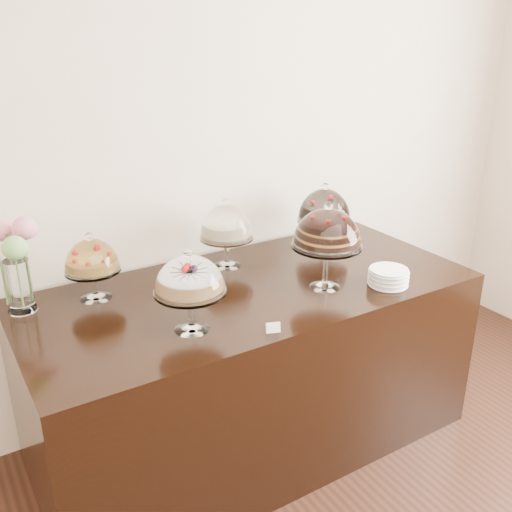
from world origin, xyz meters
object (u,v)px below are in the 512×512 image
display_counter (251,366)px  cake_stand_dark_choco (324,208)px  plate_stack (388,277)px  cake_stand_choco_layer (327,231)px  cake_stand_sugar_sponge (190,279)px  cake_stand_fruit_tart (92,259)px  cake_stand_cheesecake (226,225)px  flower_vase (13,260)px

display_counter → cake_stand_dark_choco: 0.97m
display_counter → cake_stand_dark_choco: size_ratio=5.87×
plate_stack → cake_stand_choco_layer: bearing=152.1°
cake_stand_sugar_sponge → cake_stand_fruit_tart: (-0.25, 0.51, -0.04)m
cake_stand_cheesecake → cake_stand_fruit_tart: cake_stand_cheesecake is taller
cake_stand_choco_layer → cake_stand_fruit_tart: cake_stand_choco_layer is taller
cake_stand_choco_layer → cake_stand_fruit_tart: size_ratio=1.32×
plate_stack → flower_vase: bearing=157.7°
plate_stack → cake_stand_dark_choco: bearing=84.6°
cake_stand_sugar_sponge → cake_stand_fruit_tart: size_ratio=1.12×
cake_stand_cheesecake → display_counter: bearing=-96.5°
cake_stand_cheesecake → cake_stand_dark_choco: (0.61, -0.04, 0.00)m
cake_stand_sugar_sponge → plate_stack: 1.03m
cake_stand_cheesecake → plate_stack: cake_stand_cheesecake is taller
cake_stand_fruit_tart → plate_stack: 1.41m
cake_stand_fruit_tart → plate_stack: bearing=-25.8°
flower_vase → cake_stand_fruit_tart: bearing=-7.3°
cake_stand_fruit_tart → flower_vase: size_ratio=0.76×
cake_stand_cheesecake → plate_stack: 0.86m
cake_stand_cheesecake → cake_stand_fruit_tart: bearing=-178.4°
flower_vase → cake_stand_dark_choco: bearing=-2.1°
flower_vase → cake_stand_cheesecake: bearing=-1.2°
cake_stand_choco_layer → cake_stand_dark_choco: cake_stand_choco_layer is taller
display_counter → cake_stand_cheesecake: bearing=83.5°
cake_stand_dark_choco → plate_stack: 0.62m
cake_stand_dark_choco → cake_stand_fruit_tart: cake_stand_dark_choco is taller
cake_stand_choco_layer → flower_vase: 1.41m
display_counter → cake_stand_sugar_sponge: bearing=-151.7°
display_counter → cake_stand_dark_choco: bearing=21.9°
cake_stand_choco_layer → plate_stack: size_ratio=2.24×
display_counter → cake_stand_sugar_sponge: size_ratio=6.07×
cake_stand_fruit_tart → plate_stack: (1.26, -0.61, -0.15)m
display_counter → plate_stack: (0.59, -0.33, 0.49)m
cake_stand_choco_layer → cake_stand_fruit_tart: (-0.99, 0.46, -0.09)m
cake_stand_sugar_sponge → plate_stack: cake_stand_sugar_sponge is taller
cake_stand_choco_layer → plate_stack: 0.40m
cake_stand_cheesecake → cake_stand_sugar_sponge: bearing=-131.1°
cake_stand_fruit_tart → cake_stand_dark_choco: bearing=-0.9°
display_counter → cake_stand_choco_layer: cake_stand_choco_layer is taller
display_counter → flower_vase: size_ratio=5.14×
cake_stand_sugar_sponge → flower_vase: size_ratio=0.85×
cake_stand_sugar_sponge → cake_stand_choco_layer: size_ratio=0.84×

